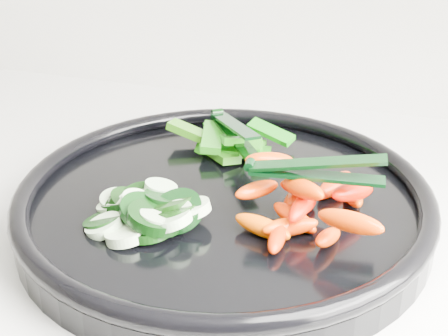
% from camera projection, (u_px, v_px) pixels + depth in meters
% --- Properties ---
extents(veggie_tray, '(0.45, 0.45, 0.04)m').
position_uv_depth(veggie_tray, '(224.00, 202.00, 0.56)').
color(veggie_tray, black).
rests_on(veggie_tray, counter).
extents(cucumber_pile, '(0.11, 0.11, 0.04)m').
position_uv_depth(cucumber_pile, '(147.00, 209.00, 0.53)').
color(cucumber_pile, black).
rests_on(cucumber_pile, veggie_tray).
extents(carrot_pile, '(0.13, 0.15, 0.06)m').
position_uv_depth(carrot_pile, '(307.00, 203.00, 0.52)').
color(carrot_pile, red).
rests_on(carrot_pile, veggie_tray).
extents(pepper_pile, '(0.13, 0.10, 0.04)m').
position_uv_depth(pepper_pile, '(227.00, 143.00, 0.65)').
color(pepper_pile, '#0C700A').
rests_on(pepper_pile, veggie_tray).
extents(tong_carrot, '(0.11, 0.03, 0.02)m').
position_uv_depth(tong_carrot, '(312.00, 169.00, 0.51)').
color(tong_carrot, black).
rests_on(tong_carrot, carrot_pile).
extents(tong_pepper, '(0.08, 0.10, 0.02)m').
position_uv_depth(tong_pepper, '(233.00, 129.00, 0.64)').
color(tong_pepper, black).
rests_on(tong_pepper, pepper_pile).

